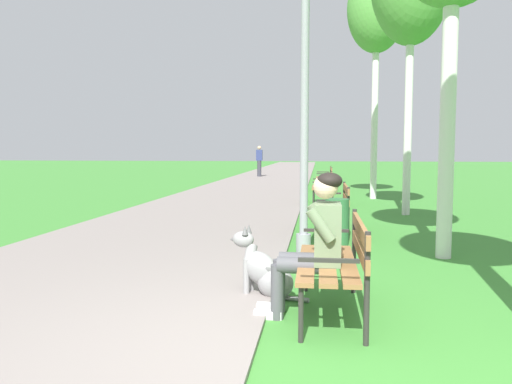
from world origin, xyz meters
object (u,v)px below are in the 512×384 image
object	(u,v)px
pedestrian_distant	(259,161)
park_bench_far	(325,185)
person_seated_on_near_bench	(315,239)
dog_grey	(265,272)
lamp_post_near	(305,81)
litter_bin	(337,222)
park_bench_near	(338,257)
birch_tree_fourth	(377,11)
park_bench_furthest	(326,176)
park_bench_mid	(335,203)

from	to	relation	value
pedestrian_distant	park_bench_far	bearing A→B (deg)	-75.62
person_seated_on_near_bench	dog_grey	distance (m)	0.81
lamp_post_near	pedestrian_distant	bearing A→B (deg)	98.60
person_seated_on_near_bench	litter_bin	xyz separation A→B (m)	(0.31, 3.38, -0.33)
person_seated_on_near_bench	pedestrian_distant	size ratio (longest dim) A/B	0.76
park_bench_far	person_seated_on_near_bench	distance (m)	9.04
pedestrian_distant	park_bench_near	bearing A→B (deg)	-81.37
litter_bin	birch_tree_fourth	bearing A→B (deg)	79.94
park_bench_near	lamp_post_near	xyz separation A→B (m)	(-0.38, 2.41, 1.84)
park_bench_near	birch_tree_fourth	size ratio (longest dim) A/B	0.22
dog_grey	lamp_post_near	bearing A→B (deg)	81.25
park_bench_furthest	dog_grey	xyz separation A→B (m)	(-0.75, -13.05, -0.25)
park_bench_far	pedestrian_distant	size ratio (longest dim) A/B	0.91
park_bench_furthest	dog_grey	bearing A→B (deg)	-93.28
park_bench_near	park_bench_far	bearing A→B (deg)	90.09
park_bench_near	person_seated_on_near_bench	bearing A→B (deg)	-155.94
dog_grey	birch_tree_fourth	xyz separation A→B (m)	(2.10, 10.27, 5.15)
park_bench_far	birch_tree_fourth	world-z (taller)	birch_tree_fourth
park_bench_mid	lamp_post_near	xyz separation A→B (m)	(-0.49, -1.98, 1.84)
park_bench_furthest	person_seated_on_near_bench	size ratio (longest dim) A/B	1.20
park_bench_far	park_bench_furthest	world-z (taller)	same
litter_bin	park_bench_furthest	bearing A→B (deg)	90.21
person_seated_on_near_bench	park_bench_mid	bearing A→B (deg)	85.94
lamp_post_near	litter_bin	bearing A→B (deg)	61.43
park_bench_near	park_bench_furthest	distance (m)	13.45
park_bench_far	park_bench_furthest	distance (m)	4.51
litter_bin	pedestrian_distant	size ratio (longest dim) A/B	0.42
park_bench_mid	birch_tree_fourth	world-z (taller)	birch_tree_fourth
park_bench_furthest	person_seated_on_near_bench	world-z (taller)	person_seated_on_near_bench
park_bench_far	person_seated_on_near_bench	world-z (taller)	person_seated_on_near_bench
park_bench_near	park_bench_far	size ratio (longest dim) A/B	1.00
park_bench_far	pedestrian_distant	distance (m)	13.26
dog_grey	birch_tree_fourth	distance (m)	11.68
park_bench_near	dog_grey	size ratio (longest dim) A/B	1.84
park_bench_mid	lamp_post_near	bearing A→B (deg)	-103.84
birch_tree_fourth	litter_bin	size ratio (longest dim) A/B	9.63
litter_bin	pedestrian_distant	bearing A→B (deg)	100.44
person_seated_on_near_bench	lamp_post_near	bearing A→B (deg)	93.88
park_bench_mid	park_bench_far	size ratio (longest dim) A/B	1.00
birch_tree_fourth	litter_bin	xyz separation A→B (m)	(-1.31, -7.39, -5.06)
dog_grey	birch_tree_fourth	size ratio (longest dim) A/B	0.12
pedestrian_distant	lamp_post_near	bearing A→B (deg)	-81.40
person_seated_on_near_bench	dog_grey	size ratio (longest dim) A/B	1.53
dog_grey	litter_bin	xyz separation A→B (m)	(0.79, 2.88, 0.09)
person_seated_on_near_bench	birch_tree_fourth	size ratio (longest dim) A/B	0.19
park_bench_near	park_bench_furthest	size ratio (longest dim) A/B	1.00
park_bench_mid	park_bench_furthest	xyz separation A→B (m)	(-0.05, 9.07, 0.00)
park_bench_furthest	lamp_post_near	world-z (taller)	lamp_post_near
park_bench_near	park_bench_mid	world-z (taller)	same
park_bench_furthest	dog_grey	distance (m)	13.07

